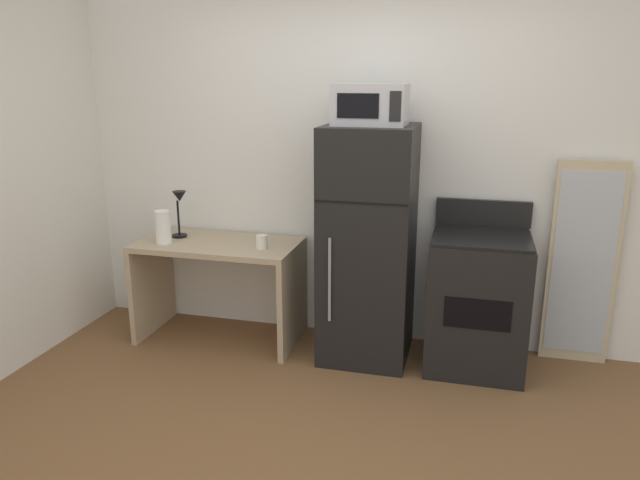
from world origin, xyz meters
name	(u,v)px	position (x,y,z in m)	size (l,w,h in m)	color
ground_plane	(303,463)	(0.00, 0.00, 0.00)	(12.00, 12.00, 0.00)	brown
wall_back_white	(367,165)	(0.00, 1.70, 1.30)	(5.00, 0.10, 2.60)	white
desk	(219,271)	(-1.02, 1.32, 0.52)	(1.17, 0.62, 0.75)	tan
desk_lamp	(179,206)	(-1.34, 1.36, 0.99)	(0.14, 0.12, 0.35)	black
coffee_mug	(262,242)	(-0.65, 1.24, 0.80)	(0.08, 0.08, 0.10)	white
paper_towel_roll	(163,227)	(-1.39, 1.19, 0.87)	(0.11, 0.11, 0.24)	white
refrigerator	(368,245)	(0.09, 1.32, 0.81)	(0.60, 0.64, 1.61)	black
microwave	(371,105)	(0.09, 1.30, 1.74)	(0.46, 0.35, 0.26)	#B7B7BC
oven_range	(477,301)	(0.83, 1.33, 0.47)	(0.64, 0.61, 1.10)	black
leaning_mirror	(582,264)	(1.50, 1.59, 0.70)	(0.44, 0.03, 1.40)	#C6B793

